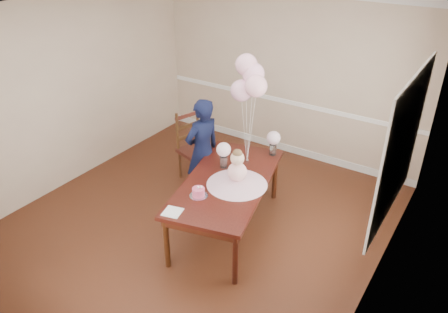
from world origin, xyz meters
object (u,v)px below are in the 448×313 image
(dining_table_top, at_px, (227,182))
(woman, at_px, (203,151))
(dining_chair_seat, at_px, (197,151))
(birthday_cake, at_px, (198,192))

(dining_table_top, bearing_deg, woman, 134.23)
(dining_table_top, height_order, dining_chair_seat, dining_table_top)
(birthday_cake, distance_m, dining_chair_seat, 1.62)
(dining_chair_seat, distance_m, woman, 0.61)
(dining_table_top, distance_m, woman, 0.79)
(dining_table_top, distance_m, dining_chair_seat, 1.34)
(birthday_cake, bearing_deg, woman, 123.19)
(dining_table_top, distance_m, birthday_cake, 0.49)
(woman, bearing_deg, dining_table_top, 75.04)
(dining_table_top, xyz_separation_m, woman, (-0.67, 0.42, 0.05))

